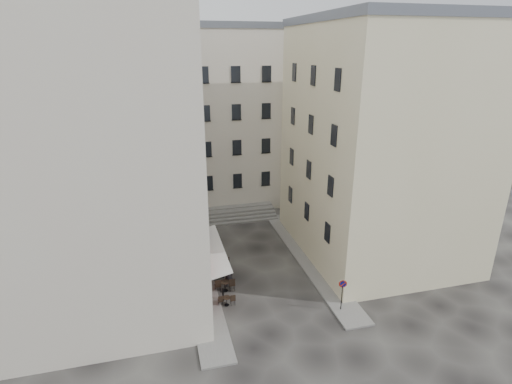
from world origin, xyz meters
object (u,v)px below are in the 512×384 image
object	(u,v)px
no_parking_sign	(342,289)
pedestrian	(228,276)
bistro_table_b	(225,285)
bistro_table_a	(227,300)

from	to	relation	value
no_parking_sign	pedestrian	size ratio (longest dim) A/B	1.32
no_parking_sign	pedestrian	world-z (taller)	no_parking_sign
no_parking_sign	bistro_table_b	size ratio (longest dim) A/B	1.65
bistro_table_a	pedestrian	bearing A→B (deg)	75.84
no_parking_sign	bistro_table_a	size ratio (longest dim) A/B	2.03
pedestrian	bistro_table_b	bearing A→B (deg)	49.86
bistro_table_a	pedestrian	size ratio (longest dim) A/B	0.65
bistro_table_a	bistro_table_b	size ratio (longest dim) A/B	0.81
bistro_table_a	bistro_table_b	bearing A→B (deg)	83.65
bistro_table_a	pedestrian	distance (m)	2.34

